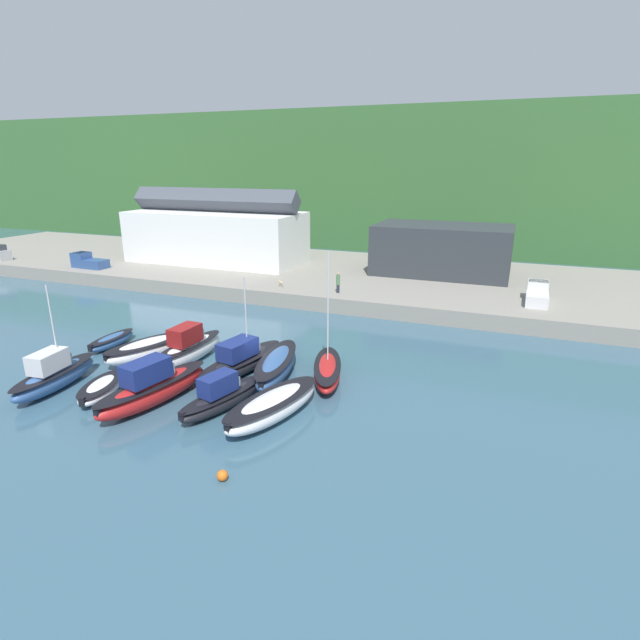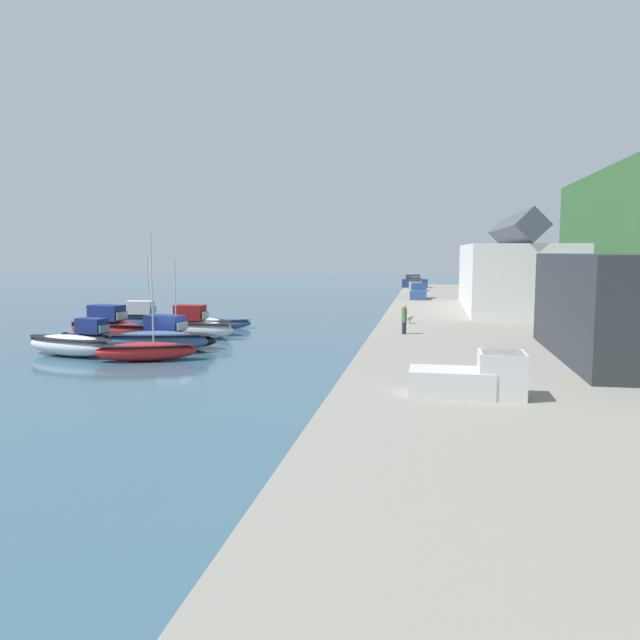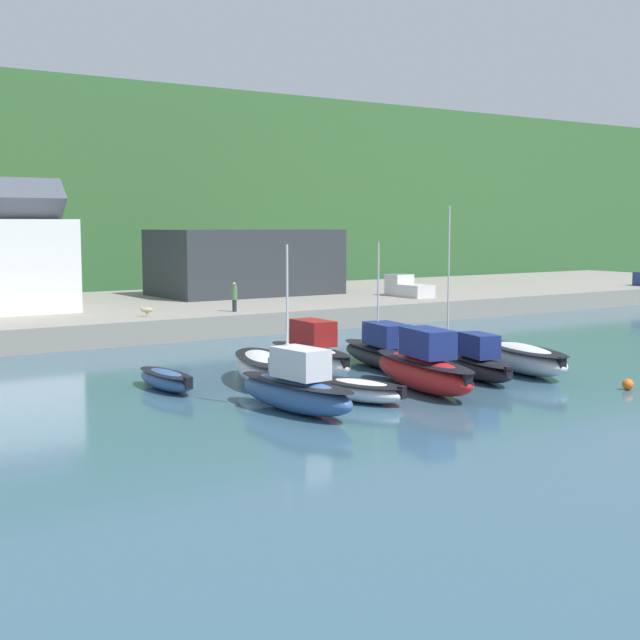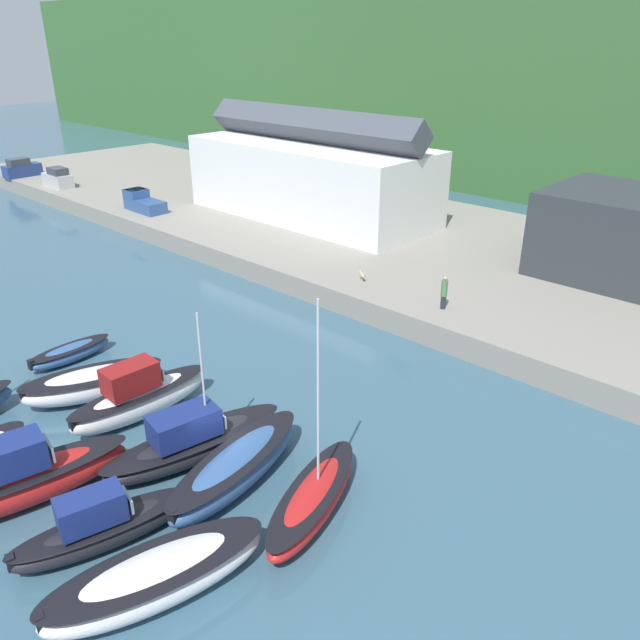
{
  "view_description": "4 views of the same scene",
  "coord_description": "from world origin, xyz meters",
  "px_view_note": "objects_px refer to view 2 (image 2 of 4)",
  "views": [
    {
      "loc": [
        17.04,
        -29.68,
        14.61
      ],
      "look_at": [
        3.02,
        5.92,
        2.46
      ],
      "focal_mm": 28.0,
      "sensor_mm": 36.0,
      "label": 1
    },
    {
      "loc": [
        45.79,
        19.66,
        7.62
      ],
      "look_at": [
        -2.31,
        11.3,
        2.19
      ],
      "focal_mm": 35.0,
      "sensor_mm": 36.0,
      "label": 2
    },
    {
      "loc": [
        -30.61,
        -38.92,
        7.92
      ],
      "look_at": [
        -1.03,
        4.91,
        2.21
      ],
      "focal_mm": 50.0,
      "sensor_mm": 36.0,
      "label": 3
    },
    {
      "loc": [
        19.01,
        -13.42,
        17.25
      ],
      "look_at": [
        -2.96,
        10.19,
        2.39
      ],
      "focal_mm": 35.0,
      "sensor_mm": 36.0,
      "label": 4
    }
  ],
  "objects_px": {
    "moored_boat_8": "(110,327)",
    "pickup_truck_0": "(477,377)",
    "moored_boat_1": "(200,325)",
    "person_on_quay": "(404,319)",
    "parked_car_0": "(414,282)",
    "moored_boat_10": "(70,345)",
    "dog_on_quay": "(410,318)",
    "moored_boat_5": "(146,351)",
    "moored_boat_4": "(156,341)",
    "moored_boat_0": "(227,323)",
    "moored_boat_9": "(94,338)",
    "moored_boat_6": "(143,319)",
    "pickup_truck_1": "(419,292)",
    "parked_car_2": "(415,285)",
    "moored_boat_2": "(193,326)",
    "moored_boat_3": "(169,335)",
    "moored_boat_7": "(129,329)"
  },
  "relations": [
    {
      "from": "moored_boat_6",
      "to": "pickup_truck_1",
      "type": "distance_m",
      "value": 35.19
    },
    {
      "from": "moored_boat_3",
      "to": "pickup_truck_1",
      "type": "distance_m",
      "value": 38.77
    },
    {
      "from": "moored_boat_8",
      "to": "person_on_quay",
      "type": "bearing_deg",
      "value": 93.19
    },
    {
      "from": "moored_boat_2",
      "to": "person_on_quay",
      "type": "distance_m",
      "value": 19.22
    },
    {
      "from": "moored_boat_0",
      "to": "moored_boat_10",
      "type": "height_order",
      "value": "moored_boat_10"
    },
    {
      "from": "moored_boat_6",
      "to": "pickup_truck_1",
      "type": "bearing_deg",
      "value": 125.95
    },
    {
      "from": "moored_boat_3",
      "to": "moored_boat_0",
      "type": "bearing_deg",
      "value": -172.68
    },
    {
      "from": "person_on_quay",
      "to": "dog_on_quay",
      "type": "height_order",
      "value": "person_on_quay"
    },
    {
      "from": "parked_car_2",
      "to": "pickup_truck_0",
      "type": "xyz_separation_m",
      "value": [
        69.55,
        4.01,
        -0.1
      ]
    },
    {
      "from": "moored_boat_9",
      "to": "dog_on_quay",
      "type": "distance_m",
      "value": 25.45
    },
    {
      "from": "moored_boat_2",
      "to": "parked_car_2",
      "type": "bearing_deg",
      "value": 160.34
    },
    {
      "from": "moored_boat_1",
      "to": "person_on_quay",
      "type": "bearing_deg",
      "value": 84.95
    },
    {
      "from": "moored_boat_2",
      "to": "moored_boat_9",
      "type": "distance_m",
      "value": 8.58
    },
    {
      "from": "moored_boat_0",
      "to": "moored_boat_4",
      "type": "bearing_deg",
      "value": -3.39
    },
    {
      "from": "moored_boat_9",
      "to": "pickup_truck_0",
      "type": "relative_size",
      "value": 1.47
    },
    {
      "from": "moored_boat_5",
      "to": "pickup_truck_0",
      "type": "bearing_deg",
      "value": 38.1
    },
    {
      "from": "moored_boat_3",
      "to": "moored_boat_10",
      "type": "bearing_deg",
      "value": -35.61
    },
    {
      "from": "moored_boat_0",
      "to": "moored_boat_10",
      "type": "distance_m",
      "value": 18.86
    },
    {
      "from": "moored_boat_8",
      "to": "parked_car_2",
      "type": "bearing_deg",
      "value": 163.17
    },
    {
      "from": "parked_car_0",
      "to": "pickup_truck_0",
      "type": "distance_m",
      "value": 78.22
    },
    {
      "from": "moored_boat_3",
      "to": "dog_on_quay",
      "type": "bearing_deg",
      "value": 117.82
    },
    {
      "from": "moored_boat_0",
      "to": "moored_boat_2",
      "type": "relative_size",
      "value": 0.67
    },
    {
      "from": "moored_boat_8",
      "to": "moored_boat_10",
      "type": "xyz_separation_m",
      "value": [
        7.83,
        1.06,
        -0.32
      ]
    },
    {
      "from": "moored_boat_1",
      "to": "pickup_truck_0",
      "type": "distance_m",
      "value": 36.16
    },
    {
      "from": "pickup_truck_0",
      "to": "moored_boat_4",
      "type": "bearing_deg",
      "value": -127.12
    },
    {
      "from": "moored_boat_0",
      "to": "moored_boat_7",
      "type": "distance_m",
      "value": 9.6
    },
    {
      "from": "moored_boat_1",
      "to": "moored_boat_5",
      "type": "height_order",
      "value": "moored_boat_5"
    },
    {
      "from": "parked_car_2",
      "to": "person_on_quay",
      "type": "distance_m",
      "value": 50.34
    },
    {
      "from": "person_on_quay",
      "to": "dog_on_quay",
      "type": "bearing_deg",
      "value": 178.07
    },
    {
      "from": "moored_boat_8",
      "to": "moored_boat_10",
      "type": "height_order",
      "value": "moored_boat_8"
    },
    {
      "from": "moored_boat_8",
      "to": "moored_boat_1",
      "type": "bearing_deg",
      "value": 142.87
    },
    {
      "from": "moored_boat_0",
      "to": "parked_car_0",
      "type": "xyz_separation_m",
      "value": [
        -45.4,
        17.34,
        1.98
      ]
    },
    {
      "from": "moored_boat_0",
      "to": "moored_boat_2",
      "type": "height_order",
      "value": "moored_boat_2"
    },
    {
      "from": "moored_boat_7",
      "to": "pickup_truck_0",
      "type": "relative_size",
      "value": 1.08
    },
    {
      "from": "moored_boat_4",
      "to": "pickup_truck_0",
      "type": "relative_size",
      "value": 1.74
    },
    {
      "from": "dog_on_quay",
      "to": "moored_boat_9",
      "type": "bearing_deg",
      "value": -131.57
    },
    {
      "from": "pickup_truck_0",
      "to": "moored_boat_5",
      "type": "bearing_deg",
      "value": -122.05
    },
    {
      "from": "moored_boat_8",
      "to": "pickup_truck_0",
      "type": "bearing_deg",
      "value": 62.82
    },
    {
      "from": "moored_boat_2",
      "to": "moored_boat_5",
      "type": "bearing_deg",
      "value": 6.49
    },
    {
      "from": "moored_boat_1",
      "to": "parked_car_0",
      "type": "height_order",
      "value": "parked_car_0"
    },
    {
      "from": "moored_boat_6",
      "to": "moored_boat_7",
      "type": "height_order",
      "value": "moored_boat_6"
    },
    {
      "from": "moored_boat_5",
      "to": "person_on_quay",
      "type": "distance_m",
      "value": 18.49
    },
    {
      "from": "moored_boat_6",
      "to": "moored_boat_1",
      "type": "bearing_deg",
      "value": 65.66
    },
    {
      "from": "pickup_truck_0",
      "to": "dog_on_quay",
      "type": "bearing_deg",
      "value": -171.45
    },
    {
      "from": "moored_boat_4",
      "to": "dog_on_quay",
      "type": "relative_size",
      "value": 9.81
    },
    {
      "from": "parked_car_0",
      "to": "moored_boat_10",
      "type": "bearing_deg",
      "value": -22.06
    },
    {
      "from": "pickup_truck_1",
      "to": "moored_boat_9",
      "type": "bearing_deg",
      "value": -123.9
    },
    {
      "from": "moored_boat_8",
      "to": "moored_boat_9",
      "type": "bearing_deg",
      "value": 24.05
    },
    {
      "from": "moored_boat_9",
      "to": "moored_boat_10",
      "type": "relative_size",
      "value": 0.86
    },
    {
      "from": "moored_boat_1",
      "to": "dog_on_quay",
      "type": "xyz_separation_m",
      "value": [
        2.08,
        19.24,
        1.21
      ]
    }
  ]
}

